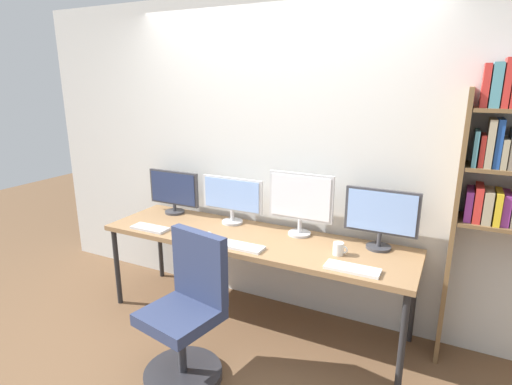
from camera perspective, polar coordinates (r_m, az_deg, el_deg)
The scene contains 13 objects.
ground_plane at distance 3.15m, azimuth -5.76°, elevation -22.51°, with size 12.00×12.00×0.00m, color brown.
wall_back at distance 3.44m, azimuth 2.78°, elevation 4.84°, with size 4.89×0.10×2.60m.
desk at distance 3.25m, azimuth -0.40°, elevation -6.98°, with size 2.49×0.68×0.74m.
office_chair at distance 2.85m, azimuth -9.56°, elevation -17.29°, with size 0.52×0.52×0.99m.
monitor_far_left at distance 3.81m, azimuth -11.38°, elevation 0.27°, with size 0.52×0.18×0.40m.
monitor_center_left at distance 3.47m, azimuth -3.34°, elevation -0.69°, with size 0.56×0.18×0.40m.
monitor_center_right at distance 3.21m, azimuth 6.23°, elevation -1.09°, with size 0.52×0.18×0.50m.
monitor_far_right at distance 3.07m, azimuth 17.05°, elevation -3.08°, with size 0.52×0.18×0.45m.
keyboard_left at distance 3.50m, azimuth -14.55°, elevation -4.82°, with size 0.32×0.13×0.02m, color silver.
keyboard_center at distance 3.04m, azimuth -2.39°, elevation -7.45°, with size 0.38×0.13×0.02m, color silver.
keyboard_right at distance 2.77m, azimuth 13.28°, elevation -10.30°, with size 0.35×0.13×0.02m, color silver.
computer_mouse at distance 3.26m, azimuth -6.80°, elevation -5.80°, with size 0.06×0.10×0.03m, color silver.
coffee_mug at distance 2.96m, azimuth 11.45°, elevation -7.69°, with size 0.11×0.08×0.09m.
Camera 1 is at (1.37, -2.07, 1.93)m, focal length 28.71 mm.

